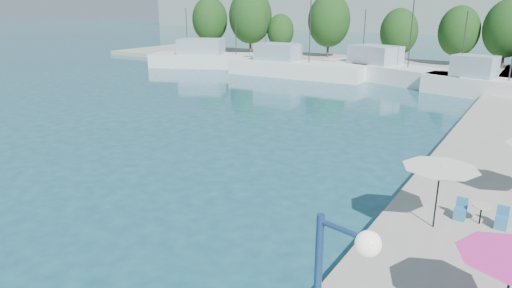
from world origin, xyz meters
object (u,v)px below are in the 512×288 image
Objects in this scene: trawler_01 at (219,59)px; umbrella_pink at (512,267)px; trawler_04 at (489,86)px; umbrella_white at (440,174)px; trawler_02 at (293,67)px; trawler_03 at (390,72)px.

trawler_01 reaches higher than umbrella_pink.
umbrella_white is at bearing -75.30° from trawler_04.
trawler_02 is 1.30× the size of trawler_04.
trawler_01 reaches higher than umbrella_white.
trawler_03 is at bearing 110.50° from umbrella_pink.
umbrella_white is at bearing 118.09° from umbrella_pink.
trawler_01 and trawler_04 have the same top height.
trawler_03 is 1.44× the size of trawler_04.
trawler_04 reaches higher than umbrella_pink.
trawler_01 is 1.19× the size of trawler_02.
trawler_04 reaches higher than umbrella_white.
trawler_04 is 4.81× the size of umbrella_white.
trawler_02 is 6.27× the size of umbrella_white.
trawler_01 is 1.55× the size of trawler_04.
trawler_01 is 34.18m from trawler_04.
umbrella_white is at bearing -56.48° from trawler_02.
umbrella_pink is at bearing -71.48° from trawler_04.
trawler_04 is (21.57, -1.66, 0.00)m from trawler_02.
trawler_03 reaches higher than umbrella_pink.
umbrella_pink is at bearing -61.91° from umbrella_white.
umbrella_pink is (15.05, -40.26, 1.46)m from trawler_03.
trawler_02 is 39.98m from umbrella_white.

